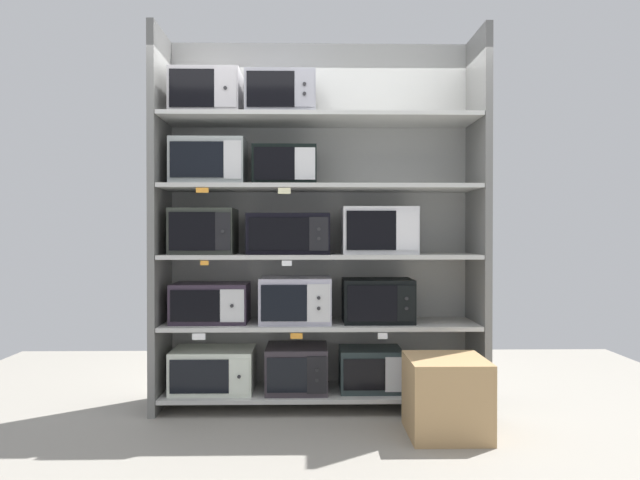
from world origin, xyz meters
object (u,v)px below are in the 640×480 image
object	(u,v)px
microwave_1	(297,368)
shipping_carton	(446,396)
microwave_8	(379,231)
microwave_9	(209,162)
microwave_7	(289,234)
microwave_11	(207,94)
microwave_12	(281,96)
microwave_6	(204,231)
microwave_4	(296,300)
microwave_0	(214,370)
microwave_5	(378,300)
microwave_2	(370,369)
microwave_10	(285,166)
microwave_3	(211,303)

from	to	relation	value
microwave_1	shipping_carton	world-z (taller)	shipping_carton
microwave_8	microwave_9	size ratio (longest dim) A/B	1.02
microwave_1	microwave_7	xyz separation A→B (m)	(-0.06, -0.00, 0.96)
microwave_1	microwave_11	xyz separation A→B (m)	(-0.64, -0.00, 1.95)
microwave_1	microwave_12	world-z (taller)	microwave_12
microwave_1	microwave_12	size ratio (longest dim) A/B	0.89
microwave_1	microwave_6	xyz separation A→B (m)	(-0.66, -0.00, 0.98)
microwave_1	microwave_4	xyz separation A→B (m)	(-0.01, -0.00, 0.49)
microwave_0	microwave_5	size ratio (longest dim) A/B	1.16
microwave_2	microwave_6	distance (m)	1.54
microwave_0	microwave_5	distance (m)	1.27
microwave_4	microwave_11	xyz separation A→B (m)	(-0.63, -0.00, 1.46)
microwave_4	shipping_carton	distance (m)	1.23
microwave_2	microwave_10	size ratio (longest dim) A/B	0.99
microwave_1	microwave_10	world-z (taller)	microwave_10
microwave_7	microwave_1	bearing A→B (deg)	0.13
microwave_8	microwave_12	bearing A→B (deg)	-179.99
microwave_0	microwave_12	xyz separation A→B (m)	(0.48, -0.00, 1.95)
microwave_0	microwave_11	size ratio (longest dim) A/B	1.18
microwave_4	microwave_9	distance (m)	1.16
microwave_0	microwave_3	size ratio (longest dim) A/B	1.07
microwave_11	microwave_0	bearing A→B (deg)	0.19
microwave_3	microwave_4	bearing A→B (deg)	0.00
microwave_4	microwave_10	distance (m)	0.96
microwave_9	microwave_12	size ratio (longest dim) A/B	1.06
microwave_3	microwave_10	distance (m)	1.11
microwave_7	microwave_9	size ratio (longest dim) A/B	1.12
microwave_10	microwave_3	bearing A→B (deg)	179.98
microwave_0	microwave_10	size ratio (longest dim) A/B	1.29
microwave_0	microwave_2	xyz separation A→B (m)	(1.12, 0.00, -0.00)
microwave_10	microwave_1	bearing A→B (deg)	0.15
microwave_6	microwave_8	world-z (taller)	microwave_8
microwave_5	microwave_9	xyz separation A→B (m)	(-1.20, 0.00, 0.99)
microwave_0	microwave_9	world-z (taller)	microwave_9
microwave_9	microwave_11	distance (m)	0.48
microwave_3	microwave_10	bearing A→B (deg)	-0.02
microwave_0	microwave_4	xyz separation A→B (m)	(0.59, 0.00, 0.50)
microwave_5	microwave_8	size ratio (longest dim) A/B	0.94
microwave_0	microwave_8	world-z (taller)	microwave_8
microwave_3	microwave_6	xyz separation A→B (m)	(-0.05, -0.00, 0.51)
microwave_0	microwave_1	distance (m)	0.59
microwave_8	microwave_9	world-z (taller)	microwave_9
microwave_0	microwave_4	distance (m)	0.77
microwave_2	microwave_11	bearing A→B (deg)	-179.98
microwave_4	microwave_8	world-z (taller)	microwave_8
microwave_8	microwave_11	distance (m)	1.56
microwave_1	microwave_10	distance (m)	1.44
microwave_3	microwave_9	size ratio (longest dim) A/B	1.04
microwave_7	shipping_carton	bearing A→B (deg)	-30.31
microwave_10	microwave_11	size ratio (longest dim) A/B	0.92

